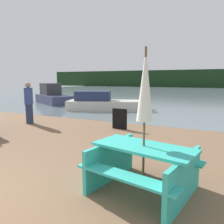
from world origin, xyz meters
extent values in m
cube|color=slate|center=(0.00, 32.45, 0.00)|extent=(60.00, 50.00, 0.00)
cube|color=#193319|center=(0.00, 52.45, 2.00)|extent=(80.00, 1.60, 4.00)
cube|color=#33B7A8|center=(2.53, 2.41, 0.74)|extent=(1.70, 0.99, 0.04)
cube|color=#33B7A8|center=(2.42, 1.87, 0.45)|extent=(1.62, 0.58, 0.04)
cube|color=#33B7A8|center=(2.63, 2.95, 0.45)|extent=(1.62, 0.58, 0.04)
cube|color=#33B7A8|center=(1.88, 2.54, 0.36)|extent=(0.33, 1.37, 0.72)
cube|color=#33B7A8|center=(3.18, 2.28, 0.36)|extent=(0.33, 1.37, 0.72)
cylinder|color=brown|center=(2.53, 2.41, 1.15)|extent=(0.04, 0.04, 2.29)
cone|color=white|center=(2.53, 2.41, 1.73)|extent=(0.26, 0.26, 1.13)
cube|color=beige|center=(-2.36, 10.75, 0.28)|extent=(4.91, 3.12, 0.56)
cube|color=navy|center=(-3.15, 10.45, 0.84)|extent=(2.30, 1.76, 0.56)
cube|color=#333856|center=(-7.59, 12.14, 0.32)|extent=(4.08, 3.25, 0.63)
cube|color=#333338|center=(-8.18, 12.47, 1.07)|extent=(2.00, 1.81, 0.88)
cylinder|color=#283351|center=(-3.39, 5.70, 0.40)|extent=(0.29, 0.29, 0.80)
cylinder|color=#334784|center=(-3.39, 5.70, 1.13)|extent=(0.34, 0.34, 0.68)
sphere|color=tan|center=(-3.39, 5.70, 1.58)|extent=(0.22, 0.22, 0.22)
cube|color=black|center=(0.37, 6.39, 0.38)|extent=(0.55, 0.08, 0.75)
camera|label=1|loc=(3.52, -0.83, 1.81)|focal=35.00mm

